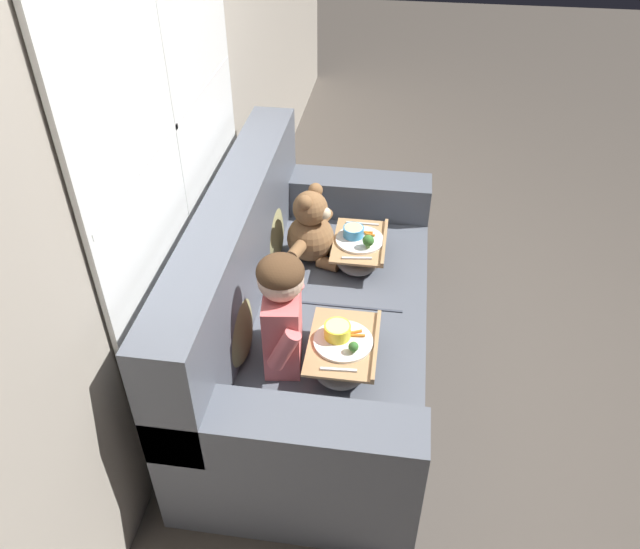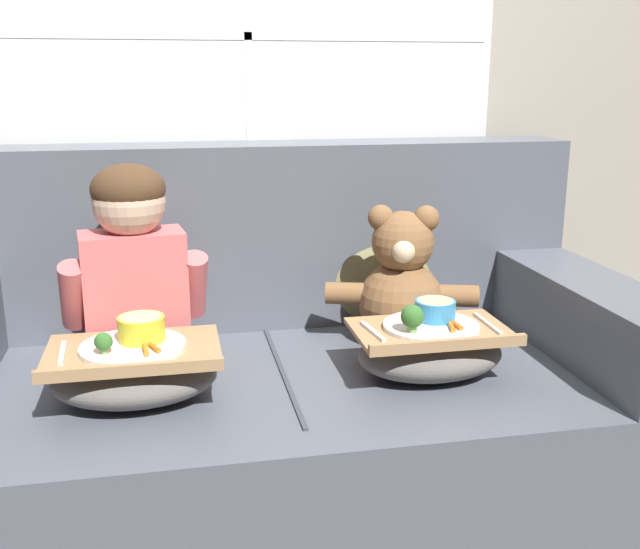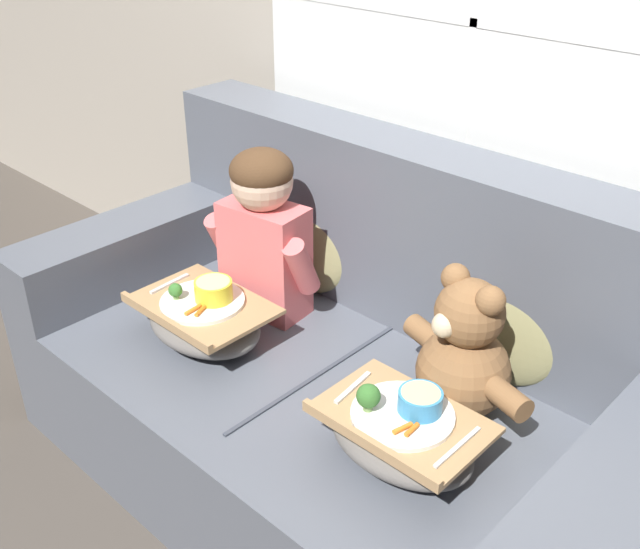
{
  "view_description": "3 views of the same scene",
  "coord_description": "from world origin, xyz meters",
  "views": [
    {
      "loc": [
        -2.19,
        -0.32,
        2.36
      ],
      "look_at": [
        -0.15,
        -0.02,
        0.73
      ],
      "focal_mm": 35.0,
      "sensor_mm": 36.0,
      "label": 1
    },
    {
      "loc": [
        -0.26,
        -1.84,
        1.18
      ],
      "look_at": [
        0.14,
        0.14,
        0.64
      ],
      "focal_mm": 42.0,
      "sensor_mm": 36.0,
      "label": 2
    },
    {
      "loc": [
        1.15,
        -1.26,
        1.7
      ],
      "look_at": [
        0.01,
        -0.05,
        0.76
      ],
      "focal_mm": 42.0,
      "sensor_mm": 36.0,
      "label": 3
    }
  ],
  "objects": [
    {
      "name": "lap_tray_teddy",
      "position": [
        0.36,
        -0.15,
        0.51
      ],
      "size": [
        0.39,
        0.26,
        0.21
      ],
      "color": "slate",
      "rests_on": "teddy_bear"
    },
    {
      "name": "throw_pillow_behind_teddy",
      "position": [
        0.36,
        0.31,
        0.61
      ],
      "size": [
        0.36,
        0.17,
        0.38
      ],
      "color": "#898456",
      "rests_on": "couch"
    },
    {
      "name": "ground_plane",
      "position": [
        0.0,
        0.0,
        0.0
      ],
      "size": [
        14.0,
        14.0,
        0.0
      ],
      "primitive_type": "plane",
      "color": "#4C443D"
    },
    {
      "name": "child_figure",
      "position": [
        -0.36,
        0.1,
        0.73
      ],
      "size": [
        0.39,
        0.2,
        0.53
      ],
      "color": "#DB6666",
      "rests_on": "couch"
    },
    {
      "name": "throw_pillow_behind_child",
      "position": [
        -0.36,
        0.31,
        0.61
      ],
      "size": [
        0.37,
        0.18,
        0.39
      ],
      "color": "#898456",
      "rests_on": "couch"
    },
    {
      "name": "couch",
      "position": [
        0.0,
        0.08,
        0.34
      ],
      "size": [
        1.9,
        0.99,
        0.98
      ],
      "color": "#565B66",
      "rests_on": "ground_plane"
    },
    {
      "name": "wall_back_with_window",
      "position": [
        0.0,
        0.62,
        1.3
      ],
      "size": [
        8.0,
        0.08,
        2.6
      ],
      "color": "#A89E8E",
      "rests_on": "ground_plane"
    },
    {
      "name": "teddy_bear",
      "position": [
        0.36,
        0.09,
        0.6
      ],
      "size": [
        0.43,
        0.31,
        0.4
      ],
      "color": "brown",
      "rests_on": "couch"
    },
    {
      "name": "lap_tray_child",
      "position": [
        -0.36,
        -0.15,
        0.51
      ],
      "size": [
        0.4,
        0.29,
        0.2
      ],
      "color": "slate",
      "rests_on": "child_figure"
    }
  ]
}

